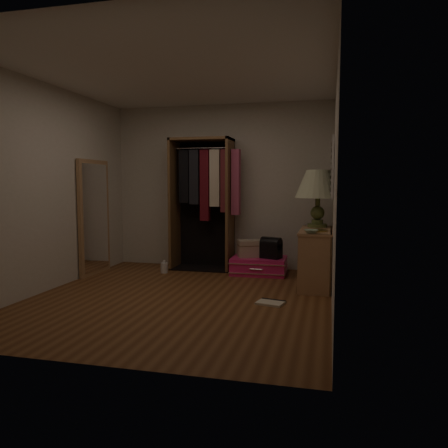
# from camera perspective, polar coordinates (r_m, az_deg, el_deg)

# --- Properties ---
(ground) EXTENTS (4.00, 4.00, 0.00)m
(ground) POSITION_cam_1_polar(r_m,az_deg,el_deg) (5.30, -5.67, -9.52)
(ground) COLOR brown
(ground) RESTS_ON ground
(room_walls) EXTENTS (3.52, 4.02, 2.60)m
(room_walls) POSITION_cam_1_polar(r_m,az_deg,el_deg) (5.14, -4.87, 6.92)
(room_walls) COLOR beige
(room_walls) RESTS_ON ground
(console_bookshelf) EXTENTS (0.42, 1.12, 0.75)m
(console_bookshelf) POSITION_cam_1_polar(r_m,az_deg,el_deg) (5.96, 11.87, -4.12)
(console_bookshelf) COLOR #A87751
(console_bookshelf) RESTS_ON ground
(open_wardrobe) EXTENTS (1.08, 0.50, 2.05)m
(open_wardrobe) POSITION_cam_1_polar(r_m,az_deg,el_deg) (6.86, -2.31, 4.21)
(open_wardrobe) COLOR brown
(open_wardrobe) RESTS_ON ground
(floor_mirror) EXTENTS (0.06, 0.80, 1.70)m
(floor_mirror) POSITION_cam_1_polar(r_m,az_deg,el_deg) (6.77, -16.59, 0.84)
(floor_mirror) COLOR #A3784F
(floor_mirror) RESTS_ON ground
(pink_suitcase) EXTENTS (0.84, 0.62, 0.25)m
(pink_suitcase) POSITION_cam_1_polar(r_m,az_deg,el_deg) (6.59, 4.59, -5.43)
(pink_suitcase) COLOR #DE1B66
(pink_suitcase) RESTS_ON ground
(train_case) EXTENTS (0.44, 0.38, 0.27)m
(train_case) POSITION_cam_1_polar(r_m,az_deg,el_deg) (6.59, 3.47, -3.19)
(train_case) COLOR tan
(train_case) RESTS_ON pink_suitcase
(black_bag) EXTENTS (0.34, 0.28, 0.32)m
(black_bag) POSITION_cam_1_polar(r_m,az_deg,el_deg) (6.48, 6.17, -3.05)
(black_bag) COLOR black
(black_bag) RESTS_ON pink_suitcase
(table_lamp) EXTENTS (0.67, 0.67, 0.79)m
(table_lamp) POSITION_cam_1_polar(r_m,az_deg,el_deg) (6.18, 12.18, 4.97)
(table_lamp) COLOR #4A582B
(table_lamp) RESTS_ON console_bookshelf
(brass_tray) EXTENTS (0.37, 0.37, 0.02)m
(brass_tray) POSITION_cam_1_polar(r_m,az_deg,el_deg) (5.67, 11.92, -0.83)
(brass_tray) COLOR #AD9142
(brass_tray) RESTS_ON console_bookshelf
(ceramic_bowl) EXTENTS (0.21, 0.21, 0.04)m
(ceramic_bowl) POSITION_cam_1_polar(r_m,az_deg,el_deg) (5.44, 11.31, -0.95)
(ceramic_bowl) COLOR #9CBC9F
(ceramic_bowl) RESTS_ON console_bookshelf
(white_jug) EXTENTS (0.13, 0.13, 0.19)m
(white_jug) POSITION_cam_1_polar(r_m,az_deg,el_deg) (6.71, -7.81, -5.66)
(white_jug) COLOR silver
(white_jug) RESTS_ON ground
(floor_book) EXTENTS (0.34, 0.30, 0.03)m
(floor_book) POSITION_cam_1_polar(r_m,az_deg,el_deg) (5.05, 6.17, -10.14)
(floor_book) COLOR beige
(floor_book) RESTS_ON ground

